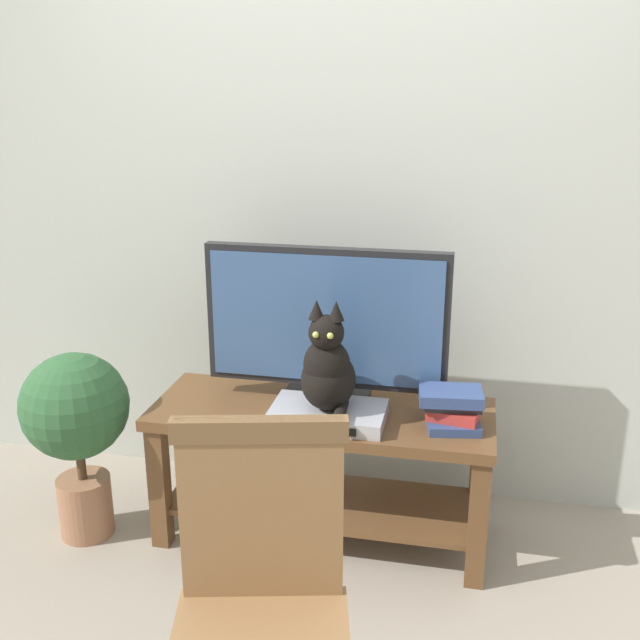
{
  "coord_description": "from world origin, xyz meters",
  "views": [
    {
      "loc": [
        0.54,
        -2.01,
        1.79
      ],
      "look_at": [
        0.0,
        0.55,
        0.94
      ],
      "focal_mm": 42.12,
      "sensor_mm": 36.0,
      "label": 1
    }
  ],
  "objects_px": {
    "potted_plant": "(76,420)",
    "media_box": "(328,414)",
    "tv": "(327,323)",
    "book_stack": "(452,408)",
    "cat": "(328,369)",
    "tv_stand": "(323,448)",
    "wooden_chair": "(261,591)"
  },
  "relations": [
    {
      "from": "book_stack",
      "to": "tv_stand",
      "type": "bearing_deg",
      "value": 174.06
    },
    {
      "from": "media_box",
      "to": "wooden_chair",
      "type": "height_order",
      "value": "wooden_chair"
    },
    {
      "from": "wooden_chair",
      "to": "book_stack",
      "type": "xyz_separation_m",
      "value": [
        0.43,
        1.04,
        0.08
      ]
    },
    {
      "from": "tv",
      "to": "potted_plant",
      "type": "xyz_separation_m",
      "value": [
        -0.95,
        -0.27,
        -0.38
      ]
    },
    {
      "from": "tv",
      "to": "cat",
      "type": "xyz_separation_m",
      "value": [
        0.04,
        -0.19,
        -0.11
      ]
    },
    {
      "from": "wooden_chair",
      "to": "potted_plant",
      "type": "bearing_deg",
      "value": 138.48
    },
    {
      "from": "tv",
      "to": "cat",
      "type": "height_order",
      "value": "tv"
    },
    {
      "from": "media_box",
      "to": "cat",
      "type": "relative_size",
      "value": 1.0
    },
    {
      "from": "tv_stand",
      "to": "media_box",
      "type": "bearing_deg",
      "value": -67.04
    },
    {
      "from": "tv_stand",
      "to": "wooden_chair",
      "type": "bearing_deg",
      "value": -86.53
    },
    {
      "from": "tv_stand",
      "to": "book_stack",
      "type": "relative_size",
      "value": 5.42
    },
    {
      "from": "tv_stand",
      "to": "potted_plant",
      "type": "relative_size",
      "value": 1.7
    },
    {
      "from": "media_box",
      "to": "book_stack",
      "type": "relative_size",
      "value": 1.74
    },
    {
      "from": "media_box",
      "to": "potted_plant",
      "type": "relative_size",
      "value": 0.55
    },
    {
      "from": "cat",
      "to": "book_stack",
      "type": "relative_size",
      "value": 1.75
    },
    {
      "from": "potted_plant",
      "to": "tv",
      "type": "bearing_deg",
      "value": 16.17
    },
    {
      "from": "potted_plant",
      "to": "wooden_chair",
      "type": "bearing_deg",
      "value": -41.52
    },
    {
      "from": "tv_stand",
      "to": "wooden_chair",
      "type": "distance_m",
      "value": 1.1
    },
    {
      "from": "book_stack",
      "to": "media_box",
      "type": "bearing_deg",
      "value": -174.29
    },
    {
      "from": "media_box",
      "to": "wooden_chair",
      "type": "xyz_separation_m",
      "value": [
        0.03,
        -0.99,
        -0.03
      ]
    },
    {
      "from": "tv",
      "to": "potted_plant",
      "type": "bearing_deg",
      "value": -163.83
    },
    {
      "from": "tv_stand",
      "to": "media_box",
      "type": "relative_size",
      "value": 3.11
    },
    {
      "from": "potted_plant",
      "to": "media_box",
      "type": "bearing_deg",
      "value": 5.52
    },
    {
      "from": "tv_stand",
      "to": "potted_plant",
      "type": "distance_m",
      "value": 0.97
    },
    {
      "from": "book_stack",
      "to": "tv",
      "type": "bearing_deg",
      "value": 164.88
    },
    {
      "from": "tv_stand",
      "to": "book_stack",
      "type": "bearing_deg",
      "value": -5.94
    },
    {
      "from": "media_box",
      "to": "book_stack",
      "type": "height_order",
      "value": "book_stack"
    },
    {
      "from": "wooden_chair",
      "to": "book_stack",
      "type": "bearing_deg",
      "value": 67.55
    },
    {
      "from": "book_stack",
      "to": "wooden_chair",
      "type": "bearing_deg",
      "value": -112.45
    },
    {
      "from": "tv",
      "to": "book_stack",
      "type": "bearing_deg",
      "value": -15.12
    },
    {
      "from": "wooden_chair",
      "to": "potted_plant",
      "type": "distance_m",
      "value": 1.35
    },
    {
      "from": "cat",
      "to": "book_stack",
      "type": "distance_m",
      "value": 0.48
    }
  ]
}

